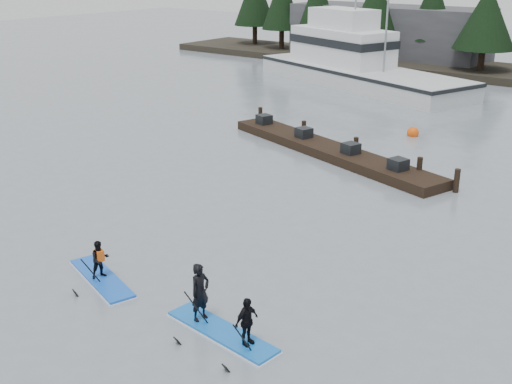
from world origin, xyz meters
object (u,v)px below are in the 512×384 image
Objects in this scene: floating_dock at (329,151)px; paddleboard_solo at (101,269)px; fishing_boat_large at (355,74)px; paddleboard_duo at (221,314)px.

paddleboard_solo is at bearing -67.11° from floating_dock.
fishing_boat_large is 5.56× the size of paddleboard_duo.
paddleboard_solo reaches higher than floating_dock.
paddleboard_solo is (1.46, -15.31, 0.16)m from floating_dock.
floating_dock is 15.38m from paddleboard_solo.
paddleboard_duo reaches higher than paddleboard_solo.
fishing_boat_large is at bearing 124.44° from paddleboard_solo.
fishing_boat_large is 33.94m from paddleboard_solo.
fishing_boat_large reaches higher than paddleboard_solo.
paddleboard_duo is (14.51, -32.52, -0.21)m from fishing_boat_large.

